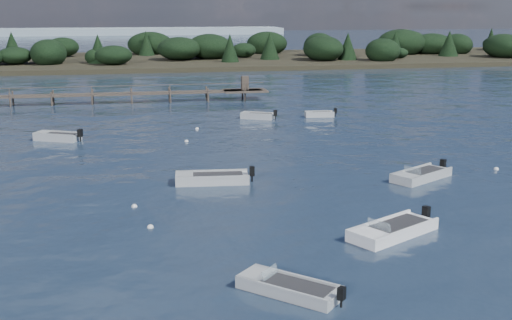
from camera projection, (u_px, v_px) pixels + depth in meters
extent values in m
plane|color=#172335|center=(199.00, 88.00, 85.14)|extent=(400.00, 400.00, 0.00)
cube|color=#A3A8AA|center=(319.00, 116.00, 62.69)|extent=(2.88, 1.40, 0.65)
cube|color=#A3A8AA|center=(309.00, 112.00, 62.51)|extent=(0.77, 1.06, 0.13)
cube|color=#262629|center=(322.00, 113.00, 62.63)|extent=(1.97, 1.09, 0.11)
cube|color=#A3A8AA|center=(320.00, 113.00, 62.12)|extent=(2.77, 0.41, 0.13)
cube|color=#A3A8AA|center=(318.00, 111.00, 63.08)|extent=(2.77, 0.41, 0.13)
cube|color=black|center=(335.00, 111.00, 62.70)|extent=(0.29, 0.34, 0.51)
cylinder|color=black|center=(335.00, 115.00, 62.81)|extent=(0.10, 0.10, 0.51)
cube|color=#A3A8AA|center=(421.00, 177.00, 40.09)|extent=(4.60, 3.65, 0.68)
cube|color=#A3A8AA|center=(406.00, 176.00, 38.92)|extent=(1.66, 1.81, 0.14)
cube|color=#262629|center=(425.00, 172.00, 40.24)|extent=(3.23, 2.65, 0.12)
cube|color=#A3A8AA|center=(432.00, 174.00, 39.44)|extent=(3.82, 2.33, 0.14)
cube|color=#A3A8AA|center=(411.00, 169.00, 40.55)|extent=(3.82, 2.33, 0.14)
cube|color=black|center=(443.00, 163.00, 41.52)|extent=(0.40, 0.42, 0.53)
cylinder|color=black|center=(442.00, 170.00, 41.63)|extent=(0.13, 0.13, 0.53)
cube|color=silver|center=(413.00, 170.00, 39.32)|extent=(0.74, 1.10, 0.41)
cube|color=#A3A8AA|center=(289.00, 291.00, 24.12)|extent=(3.84, 3.77, 0.60)
cube|color=#A3A8AA|center=(256.00, 274.00, 24.83)|extent=(1.59, 1.60, 0.12)
cube|color=#262629|center=(296.00, 286.00, 23.89)|extent=(2.73, 2.69, 0.10)
cube|color=#A3A8AA|center=(280.00, 289.00, 23.49)|extent=(2.91, 2.80, 0.12)
cube|color=#A3A8AA|center=(298.00, 276.00, 24.59)|extent=(2.91, 2.80, 0.12)
cube|color=black|center=(341.00, 293.00, 22.88)|extent=(0.37, 0.38, 0.47)
cylinder|color=black|center=(341.00, 304.00, 22.98)|extent=(0.12, 0.12, 0.47)
cube|color=silver|center=(270.00, 272.00, 24.45)|extent=(0.82, 0.85, 0.36)
cube|color=#A3A8AA|center=(58.00, 139.00, 51.66)|extent=(3.87, 2.88, 0.79)
cube|color=#A3A8AA|center=(42.00, 132.00, 51.88)|extent=(1.35, 1.56, 0.16)
cube|color=#262629|center=(61.00, 135.00, 51.50)|extent=(2.71, 2.12, 0.13)
cube|color=#A3A8AA|center=(53.00, 135.00, 50.92)|extent=(3.30, 1.68, 0.16)
cube|color=#A3A8AA|center=(62.00, 132.00, 52.17)|extent=(3.30, 1.68, 0.16)
cube|color=black|center=(80.00, 133.00, 51.01)|extent=(0.45, 0.48, 0.62)
cylinder|color=black|center=(80.00, 140.00, 51.14)|extent=(0.15, 0.15, 0.62)
cube|color=#A3A8AA|center=(257.00, 118.00, 61.56)|extent=(3.32, 2.54, 0.72)
cube|color=#A3A8AA|center=(246.00, 113.00, 61.79)|extent=(1.18, 1.33, 0.14)
cube|color=#262629|center=(260.00, 114.00, 61.41)|extent=(2.33, 1.86, 0.12)
cube|color=#A3A8AA|center=(256.00, 114.00, 60.94)|extent=(2.80, 1.56, 0.14)
cube|color=#A3A8AA|center=(259.00, 112.00, 61.98)|extent=(2.80, 1.56, 0.14)
cube|color=black|center=(275.00, 113.00, 60.94)|extent=(0.42, 0.45, 0.57)
cylinder|color=black|center=(275.00, 118.00, 61.05)|extent=(0.14, 0.14, 0.57)
cube|color=white|center=(393.00, 233.00, 30.26)|extent=(5.00, 3.84, 0.69)
cube|color=white|center=(368.00, 233.00, 29.04)|extent=(1.77, 1.95, 0.14)
cube|color=#262629|center=(398.00, 225.00, 30.42)|extent=(3.50, 2.80, 0.12)
cube|color=white|center=(408.00, 229.00, 29.55)|extent=(4.20, 2.39, 0.14)
cube|color=white|center=(379.00, 221.00, 30.78)|extent=(4.20, 2.39, 0.14)
cube|color=black|center=(426.00, 211.00, 31.75)|extent=(0.40, 0.43, 0.54)
cylinder|color=black|center=(426.00, 221.00, 31.86)|extent=(0.13, 0.13, 0.54)
cube|color=silver|center=(379.00, 225.00, 29.46)|extent=(0.75, 1.19, 0.41)
cube|color=#A3A8AA|center=(212.00, 181.00, 39.24)|extent=(4.58, 2.09, 0.74)
cube|color=#A3A8AA|center=(184.00, 175.00, 38.97)|extent=(1.20, 1.61, 0.15)
cube|color=#262629|center=(218.00, 175.00, 39.20)|extent=(3.13, 1.62, 0.13)
cube|color=#A3A8AA|center=(213.00, 177.00, 38.39)|extent=(4.44, 0.53, 0.15)
cube|color=#A3A8AA|center=(212.00, 171.00, 39.90)|extent=(4.44, 0.53, 0.15)
cube|color=black|center=(252.00, 171.00, 39.36)|extent=(0.33, 0.39, 0.58)
cylinder|color=black|center=(252.00, 179.00, 39.48)|extent=(0.11, 0.11, 0.58)
sphere|color=white|center=(150.00, 228.00, 31.28)|extent=(0.32, 0.32, 0.32)
sphere|color=white|center=(496.00, 169.00, 42.46)|extent=(0.32, 0.32, 0.32)
sphere|color=white|center=(197.00, 129.00, 56.41)|extent=(0.32, 0.32, 0.32)
sphere|color=white|center=(186.00, 142.00, 51.15)|extent=(0.32, 0.32, 0.32)
sphere|color=white|center=(134.00, 207.00, 34.51)|extent=(0.32, 0.32, 0.32)
cube|color=#4A3F36|center=(245.00, 91.00, 74.21)|extent=(5.00, 3.20, 0.18)
cube|color=#4A3F36|center=(245.00, 83.00, 74.00)|extent=(0.80, 0.80, 1.60)
cylinder|color=#4A3F36|center=(10.00, 103.00, 68.71)|extent=(0.20, 0.20, 2.20)
cylinder|color=#4A3F36|center=(13.00, 101.00, 70.35)|extent=(0.20, 0.20, 2.20)
cylinder|color=#4A3F36|center=(52.00, 102.00, 69.51)|extent=(0.20, 0.20, 2.20)
cylinder|color=#4A3F36|center=(53.00, 100.00, 71.14)|extent=(0.20, 0.20, 2.20)
cylinder|color=#4A3F36|center=(92.00, 101.00, 70.31)|extent=(0.20, 0.20, 2.20)
cylinder|color=#4A3F36|center=(93.00, 99.00, 71.94)|extent=(0.20, 0.20, 2.20)
cylinder|color=#4A3F36|center=(132.00, 100.00, 71.11)|extent=(0.20, 0.20, 2.20)
cylinder|color=#4A3F36|center=(132.00, 98.00, 72.74)|extent=(0.20, 0.20, 2.20)
cylinder|color=#4A3F36|center=(170.00, 99.00, 71.91)|extent=(0.20, 0.20, 2.20)
cylinder|color=#4A3F36|center=(169.00, 97.00, 73.54)|extent=(0.20, 0.20, 2.20)
cylinder|color=#4A3F36|center=(208.00, 98.00, 72.71)|extent=(0.20, 0.20, 2.20)
cylinder|color=#4A3F36|center=(206.00, 96.00, 74.34)|extent=(0.20, 0.20, 2.20)
cylinder|color=#4A3F36|center=(245.00, 97.00, 73.51)|extent=(0.20, 0.20, 2.20)
cylinder|color=#4A3F36|center=(243.00, 95.00, 75.14)|extent=(0.20, 0.20, 2.20)
cube|color=black|center=(302.00, 60.00, 128.00)|extent=(190.00, 40.00, 1.60)
ellipsoid|color=black|center=(303.00, 46.00, 127.34)|extent=(180.50, 36.00, 4.40)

